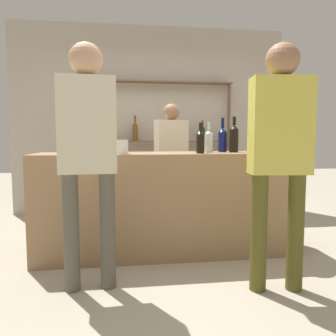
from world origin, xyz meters
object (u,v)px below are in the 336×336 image
Objects in this scene: counter_bottle_4 at (200,141)px; customer_left at (88,144)px; counter_bottle_1 at (209,140)px; customer_right at (280,146)px; counter_bottle_2 at (222,139)px; ice_bucket at (260,141)px; server_behind_counter at (171,155)px; cork_jar at (122,147)px; counter_bottle_3 at (234,138)px; counter_bottle_0 at (82,139)px; wine_glass at (69,142)px.

counter_bottle_4 is 1.12m from customer_left.
counter_bottle_1 is 0.17× the size of customer_right.
counter_bottle_2 is 1.04m from customer_right.
server_behind_counter reaches higher than ice_bucket.
customer_right is at bearing -83.90° from counter_bottle_2.
counter_bottle_2 is 1.16× the size of counter_bottle_4.
counter_bottle_2 is 1.06m from cork_jar.
counter_bottle_3 is 1.20× the size of counter_bottle_4.
cork_jar is at bearing -169.15° from counter_bottle_3.
customer_right reaches higher than counter_bottle_4.
customer_left is 1.88m from server_behind_counter.
server_behind_counter reaches higher than cork_jar.
counter_bottle_0 is at bearing 173.97° from counter_bottle_1.
counter_bottle_1 is 0.87× the size of counter_bottle_3.
customer_left is at bearing -115.34° from cork_jar.
counter_bottle_3 is 0.20× the size of customer_right.
cork_jar is at bearing -43.33° from server_behind_counter.
customer_left reaches higher than wine_glass.
customer_left reaches higher than counter_bottle_1.
cork_jar is (0.51, -0.29, -0.05)m from wine_glass.
counter_bottle_4 is at bearing 3.17° from cork_jar.
counter_bottle_0 is 1.84m from customer_right.
counter_bottle_1 reaches higher than wine_glass.
counter_bottle_4 reaches higher than cork_jar.
counter_bottle_0 is 0.51m from cork_jar.
customer_left reaches higher than counter_bottle_2.
wine_glass is at bearing 177.30° from counter_bottle_3.
customer_right reaches higher than server_behind_counter.
wine_glass is 0.10× the size of server_behind_counter.
counter_bottle_3 is 1.55m from customer_left.
counter_bottle_4 is at bearing -138.34° from counter_bottle_2.
cork_jar is at bearing -29.53° from wine_glass.
cork_jar is at bearing 63.62° from customer_right.
wine_glass is (-1.53, -0.01, -0.02)m from counter_bottle_2.
customer_left is (-1.36, -0.74, -0.05)m from counter_bottle_3.
counter_bottle_1 is 2.41× the size of cork_jar.
counter_bottle_2 is at bearing 34.00° from counter_bottle_1.
counter_bottle_2 reaches higher than cork_jar.
counter_bottle_0 is at bearing 62.00° from customer_right.
counter_bottle_0 is 0.12m from wine_glass.
counter_bottle_4 is 0.17× the size of customer_right.
counter_bottle_1 is 0.96m from customer_right.
counter_bottle_2 is 1.51m from customer_left.
counter_bottle_0 reaches higher than wine_glass.
server_behind_counter is at bearing 61.85° from cork_jar.
customer_right is 1.00× the size of customer_left.
counter_bottle_0 is 1.02× the size of counter_bottle_2.
counter_bottle_0 is at bearing 12.28° from wine_glass.
counter_bottle_0 is at bearing 179.50° from counter_bottle_2.
counter_bottle_1 is 1.30m from customer_left.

